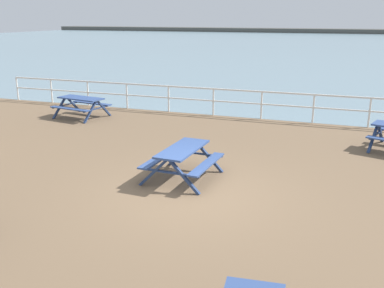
{
  "coord_description": "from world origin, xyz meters",
  "views": [
    {
      "loc": [
        3.16,
        -8.57,
        3.83
      ],
      "look_at": [
        -0.37,
        1.08,
        0.8
      ],
      "focal_mm": 41.08,
      "sensor_mm": 36.0,
      "label": 1
    }
  ],
  "objects": [
    {
      "name": "seaward_railing",
      "position": [
        -0.0,
        7.75,
        0.75
      ],
      "size": [
        23.07,
        0.07,
        1.08
      ],
      "color": "white",
      "rests_on": "ground"
    },
    {
      "name": "sea_band",
      "position": [
        0.0,
        52.75,
        0.0
      ],
      "size": [
        142.0,
        90.0,
        0.01
      ],
      "primitive_type": "cube",
      "color": "gray",
      "rests_on": "ground"
    },
    {
      "name": "picnic_table_near_right",
      "position": [
        -6.6,
        5.64,
        0.58
      ],
      "size": [
        2.01,
        1.78,
        0.8
      ],
      "rotation": [
        0.0,
        0.0,
        -0.15
      ],
      "color": "#334C84",
      "rests_on": "ground"
    },
    {
      "name": "ground_plane",
      "position": [
        0.0,
        0.0,
        -0.1
      ],
      "size": [
        30.0,
        24.0,
        0.2
      ],
      "primitive_type": "cube",
      "color": "brown"
    },
    {
      "name": "picnic_table_mid_centre",
      "position": [
        -0.5,
        0.77,
        0.58
      ],
      "size": [
        1.62,
        1.87,
        0.8
      ],
      "rotation": [
        0.0,
        0.0,
        1.52
      ],
      "color": "#334C84",
      "rests_on": "ground"
    },
    {
      "name": "distant_shoreline",
      "position": [
        0.0,
        95.75,
        0.0
      ],
      "size": [
        142.0,
        6.0,
        1.8
      ],
      "primitive_type": "cube",
      "color": "#4C4C47",
      "rests_on": "ground"
    }
  ]
}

